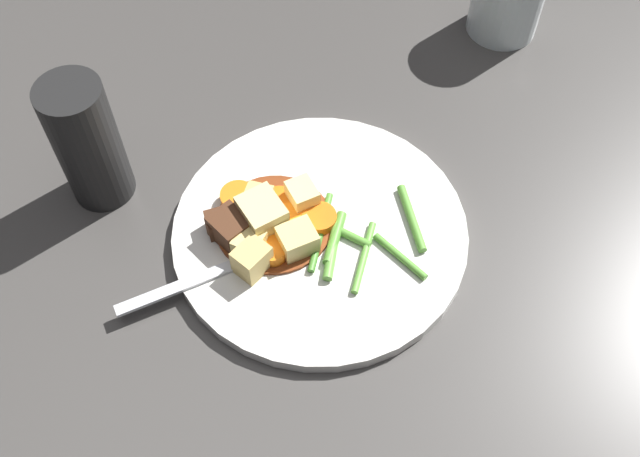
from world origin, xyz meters
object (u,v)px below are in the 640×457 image
potato_chunk_4 (262,216)px  carrot_slice_5 (244,220)px  fork (226,268)px  potato_chunk_5 (297,240)px  meat_chunk_0 (230,232)px  carrot_slice_2 (290,219)px  potato_chunk_0 (258,203)px  potato_chunk_2 (302,196)px  meat_chunk_1 (219,224)px  carrot_slice_0 (238,198)px  potato_chunk_1 (250,245)px  carrot_slice_1 (324,219)px  carrot_slice_4 (272,252)px  potato_chunk_3 (252,260)px  carrot_slice_3 (280,205)px  dinner_plate (320,232)px  pepper_mill (87,143)px

potato_chunk_4 → carrot_slice_5: bearing=-18.6°
fork → potato_chunk_5: bearing=-166.6°
potato_chunk_4 → meat_chunk_0: bearing=20.6°
carrot_slice_2 → potato_chunk_0: bearing=-28.6°
potato_chunk_0 → potato_chunk_2: 0.04m
potato_chunk_0 → meat_chunk_1: (0.03, 0.02, -0.00)m
carrot_slice_0 → potato_chunk_1: size_ratio=1.31×
carrot_slice_1 → meat_chunk_0: 0.08m
carrot_slice_5 → meat_chunk_0: (0.01, 0.02, 0.01)m
potato_chunk_0 → potato_chunk_4: (-0.00, 0.02, 0.00)m
carrot_slice_2 → carrot_slice_4: carrot_slice_4 is taller
potato_chunk_4 → potato_chunk_0: bearing=-80.5°
potato_chunk_1 → meat_chunk_0: meat_chunk_0 is taller
carrot_slice_2 → potato_chunk_3: (0.03, 0.04, 0.01)m
potato_chunk_4 → potato_chunk_2: bearing=-150.8°
potato_chunk_0 → fork: size_ratio=0.15×
carrot_slice_1 → potato_chunk_1: (0.06, 0.02, 0.01)m
carrot_slice_2 → potato_chunk_5: (-0.00, 0.03, 0.01)m
carrot_slice_0 → carrot_slice_3: 0.04m
carrot_slice_1 → potato_chunk_1: bearing=20.0°
carrot_slice_0 → potato_chunk_2: size_ratio=1.16×
potato_chunk_3 → fork: (0.02, -0.00, -0.01)m
carrot_slice_3 → carrot_slice_0: bearing=-14.8°
carrot_slice_4 → potato_chunk_3: 0.02m
dinner_plate → carrot_slice_3: bearing=-38.0°
potato_chunk_2 → fork: 0.09m
potato_chunk_3 → pepper_mill: pepper_mill is taller
potato_chunk_4 → meat_chunk_1: 0.04m
carrot_slice_1 → potato_chunk_2: (0.02, -0.02, 0.01)m
potato_chunk_0 → pepper_mill: pepper_mill is taller
carrot_slice_5 → meat_chunk_1: (0.02, 0.00, 0.00)m
carrot_slice_0 → potato_chunk_4: bearing=125.5°
potato_chunk_1 → potato_chunk_4: 0.03m
potato_chunk_2 → carrot_slice_5: bearing=15.9°
potato_chunk_0 → potato_chunk_1: size_ratio=1.09×
carrot_slice_2 → meat_chunk_0: size_ratio=0.84×
potato_chunk_5 → pepper_mill: bearing=-28.3°
dinner_plate → potato_chunk_2: bearing=-64.6°
carrot_slice_4 → pepper_mill: (0.15, -0.10, 0.04)m
potato_chunk_4 → meat_chunk_1: bearing=-1.4°
carrot_slice_5 → potato_chunk_5: size_ratio=1.07×
potato_chunk_5 → pepper_mill: 0.19m
meat_chunk_0 → potato_chunk_3: bearing=119.1°
meat_chunk_0 → fork: 0.03m
carrot_slice_2 → carrot_slice_5: 0.04m
carrot_slice_2 → meat_chunk_1: meat_chunk_1 is taller
carrot_slice_1 → potato_chunk_1: potato_chunk_1 is taller
dinner_plate → carrot_slice_1: (-0.00, -0.01, 0.01)m
carrot_slice_1 → carrot_slice_3: carrot_slice_1 is taller
dinner_plate → meat_chunk_1: bearing=-5.1°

